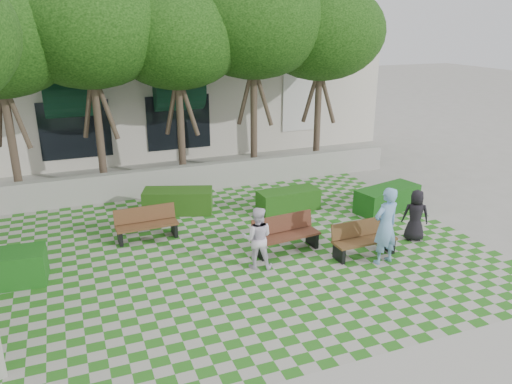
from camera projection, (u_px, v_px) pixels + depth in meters
name	position (u px, v px, depth m)	size (l,w,h in m)	color
ground	(259.00, 270.00, 11.76)	(90.00, 90.00, 0.00)	gray
lawn	(245.00, 252.00, 12.63)	(12.00, 12.00, 0.00)	#2B721E
retaining_wall	(192.00, 178.00, 17.06)	(15.00, 0.36, 0.90)	#9E9B93
bench_east	(363.00, 239.00, 12.40)	(1.65, 0.59, 0.86)	#52361C
bench_mid	(285.00, 235.00, 12.62)	(1.77, 0.74, 0.90)	#4F291B
bench_west	(147.00, 224.00, 13.31)	(1.65, 0.59, 0.86)	#54341D
hedge_east	(387.00, 199.00, 15.32)	(2.10, 0.84, 0.74)	#134913
hedge_midright	(288.00, 200.00, 15.32)	(1.88, 0.75, 0.66)	#1D4D14
hedge_midleft	(178.00, 201.00, 15.16)	(2.06, 0.82, 0.72)	#214A13
person_blue	(386.00, 226.00, 11.82)	(0.70, 0.46, 1.92)	#78A7DA
person_dark	(416.00, 215.00, 13.16)	(0.68, 0.44, 1.39)	black
person_white	(257.00, 238.00, 11.66)	(0.74, 0.57, 1.51)	white
tree_row	(126.00, 34.00, 14.65)	(17.70, 13.40, 7.41)	#47382B
building	(168.00, 88.00, 23.63)	(18.00, 8.92, 5.15)	beige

